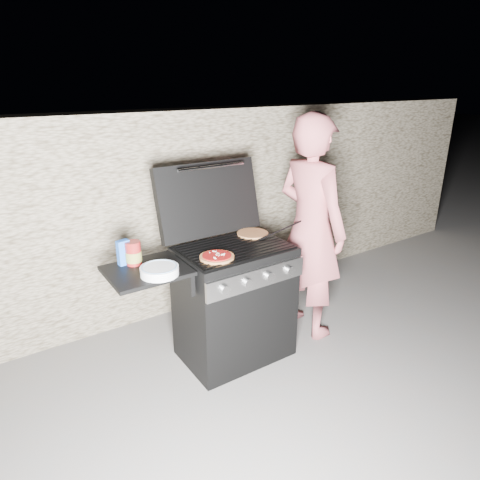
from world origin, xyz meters
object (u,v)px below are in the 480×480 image
gas_grill (206,312)px  person (310,228)px  pizza_topped (217,256)px  sauce_jar (133,253)px

gas_grill → person: person is taller
gas_grill → pizza_topped: pizza_topped is taller
gas_grill → person: bearing=-0.5°
pizza_topped → gas_grill: bearing=107.4°
pizza_topped → person: size_ratio=0.13×
sauce_jar → person: person is taller
gas_grill → person: size_ratio=0.73×
sauce_jar → person: size_ratio=0.09×
gas_grill → sauce_jar: sauce_jar is taller
gas_grill → sauce_jar: size_ratio=8.48×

